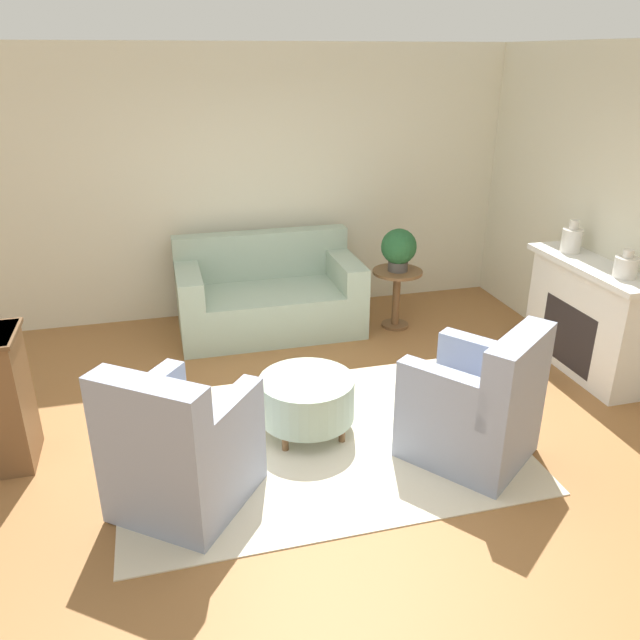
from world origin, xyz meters
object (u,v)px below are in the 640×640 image
object	(u,v)px
ottoman_table	(307,398)
vase_mantel_far	(626,266)
couch	(268,297)
side_table	(397,289)
potted_plant_on_side_table	(399,248)
armchair_left	(180,453)
armchair_right	(477,409)
vase_mantel_near	(572,239)

from	to	relation	value
ottoman_table	vase_mantel_far	xyz separation A→B (m)	(2.65, 0.00, 0.82)
couch	vase_mantel_far	size ratio (longest dim) A/B	8.02
ottoman_table	vase_mantel_far	size ratio (longest dim) A/B	3.13
side_table	potted_plant_on_side_table	xyz separation A→B (m)	(-0.00, 0.00, 0.44)
couch	potted_plant_on_side_table	bearing A→B (deg)	-13.12
armchair_left	armchair_right	xyz separation A→B (m)	(2.05, -0.00, 0.00)
vase_mantel_near	potted_plant_on_side_table	world-z (taller)	vase_mantel_near
couch	vase_mantel_near	distance (m)	2.99
potted_plant_on_side_table	armchair_right	bearing A→B (deg)	-97.42
ottoman_table	vase_mantel_near	distance (m)	2.88
armchair_left	vase_mantel_far	world-z (taller)	vase_mantel_far
couch	armchair_right	distance (m)	2.83
armchair_right	vase_mantel_near	world-z (taller)	vase_mantel_near
vase_mantel_near	side_table	bearing A→B (deg)	142.03
armchair_left	vase_mantel_far	size ratio (longest dim) A/B	4.68
couch	vase_mantel_far	distance (m)	3.36
couch	potted_plant_on_side_table	size ratio (longest dim) A/B	4.23
potted_plant_on_side_table	vase_mantel_far	bearing A→B (deg)	-53.39
armchair_left	vase_mantel_far	xyz separation A→B (m)	(3.62, 0.63, 0.72)
armchair_left	side_table	size ratio (longest dim) A/B	1.73
couch	vase_mantel_far	bearing A→B (deg)	-38.02
armchair_left	ottoman_table	xyz separation A→B (m)	(0.97, 0.62, -0.11)
armchair_right	potted_plant_on_side_table	distance (m)	2.40
side_table	ottoman_table	bearing A→B (deg)	-128.92
armchair_right	ottoman_table	world-z (taller)	armchair_right
couch	armchair_left	distance (m)	2.84
armchair_right	vase_mantel_far	world-z (taller)	vase_mantel_far
vase_mantel_near	potted_plant_on_side_table	size ratio (longest dim) A/B	0.67
ottoman_table	side_table	bearing A→B (deg)	51.08
side_table	armchair_right	bearing A→B (deg)	-97.42
vase_mantel_near	potted_plant_on_side_table	distance (m)	1.63
side_table	vase_mantel_near	distance (m)	1.76
armchair_left	armchair_right	world-z (taller)	same
vase_mantel_far	ottoman_table	bearing A→B (deg)	-179.91
side_table	potted_plant_on_side_table	bearing A→B (deg)	180.00
potted_plant_on_side_table	couch	bearing A→B (deg)	166.88
couch	armchair_right	xyz separation A→B (m)	(1.00, -2.64, 0.05)
armchair_right	vase_mantel_near	size ratio (longest dim) A/B	3.68
ottoman_table	armchair_right	bearing A→B (deg)	-29.99
ottoman_table	vase_mantel_far	distance (m)	2.78
armchair_left	potted_plant_on_side_table	bearing A→B (deg)	44.82
armchair_right	vase_mantel_far	distance (m)	1.84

